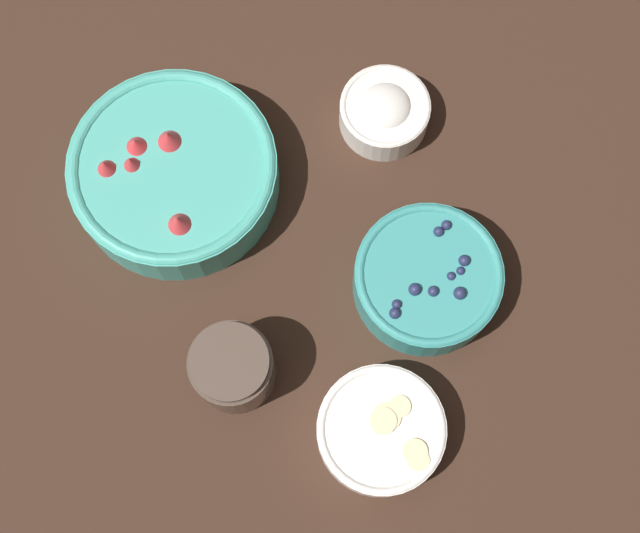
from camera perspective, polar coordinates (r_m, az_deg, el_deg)
ground_plane at (r=1.12m, az=-2.94°, el=1.81°), size 4.00×4.00×0.00m
bowl_strawberries at (r=1.12m, az=-9.34°, el=5.98°), size 0.26×0.26×0.09m
bowl_blueberries at (r=1.08m, az=6.89°, el=-0.78°), size 0.18×0.18×0.07m
bowl_bananas at (r=1.05m, az=3.92°, el=-10.43°), size 0.15×0.15×0.06m
bowl_cream at (r=1.16m, az=4.16°, el=9.89°), size 0.12×0.12×0.06m
jar_chocolate at (r=1.05m, az=-5.58°, el=-6.50°), size 0.10×0.10×0.09m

